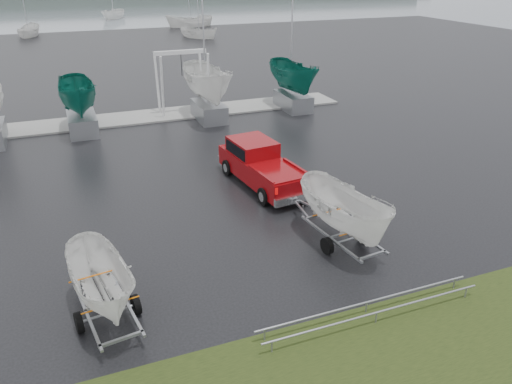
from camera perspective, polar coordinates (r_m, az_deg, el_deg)
name	(u,v)px	position (r m, az deg, el deg)	size (l,w,h in m)	color
ground_plane	(164,203)	(21.39, -10.51, -1.30)	(120.00, 120.00, 0.00)	black
lake	(65,8)	(119.38, -21.02, 19.00)	(300.00, 300.00, 0.00)	slate
dock	(121,119)	(33.44, -15.15, 8.04)	(30.00, 3.00, 0.12)	#979792
pickup_truck	(259,163)	(22.63, 0.40, 3.34)	(2.54, 5.78, 1.86)	maroon
trailer_hitched	(348,174)	(17.08, 10.44, 2.00)	(1.93, 3.71, 5.12)	gray
trailer_parked	(96,244)	(14.00, -17.82, -5.67)	(1.85, 3.73, 4.53)	gray
boat_hoist	(182,73)	(33.48, -8.46, 13.28)	(3.30, 2.18, 4.12)	silver
keelboat_1	(76,77)	(30.78, -19.93, 12.22)	(2.09, 3.20, 6.67)	gray
keelboat_2	(207,60)	(31.65, -5.63, 14.80)	(2.38, 3.20, 10.55)	gray
keelboat_3	(294,59)	(34.13, 4.39, 14.91)	(2.15, 3.20, 10.31)	gray
mast_rack_2	(372,307)	(14.93, 13.09, -12.72)	(7.00, 0.56, 0.06)	gray
moored_boat_1	(30,36)	(76.46, -24.47, 15.90)	(2.77, 2.82, 11.07)	silver
moored_boat_2	(199,38)	(69.09, -6.52, 17.11)	(3.15, 3.17, 10.99)	silver
moored_boat_3	(190,27)	(81.01, -7.55, 18.20)	(2.98, 2.91, 11.70)	silver
moored_boat_5	(114,19)	(95.15, -15.92, 18.51)	(3.53, 3.56, 11.38)	silver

